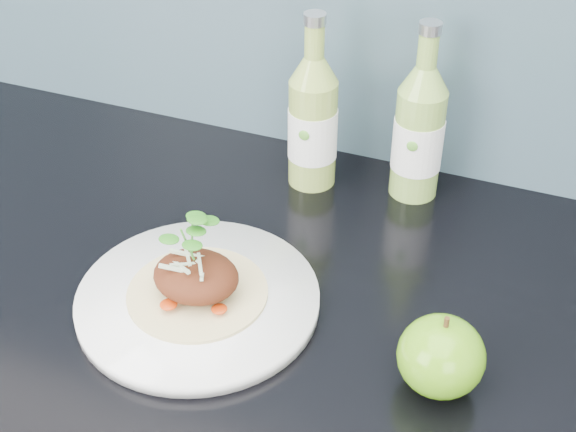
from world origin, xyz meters
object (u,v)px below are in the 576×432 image
dinner_plate (198,300)px  green_apple (441,356)px  cider_bottle_left (313,122)px  cider_bottle_right (419,132)px

dinner_plate → green_apple: green_apple is taller
cider_bottle_left → dinner_plate: bearing=-92.0°
green_apple → cider_bottle_left: bearing=129.2°
green_apple → cider_bottle_left: cider_bottle_left is taller
green_apple → cider_bottle_left: (-0.23, 0.29, 0.05)m
cider_bottle_right → cider_bottle_left: bearing=-144.7°
cider_bottle_right → green_apple: bearing=-46.6°
green_apple → cider_bottle_right: (-0.10, 0.31, 0.05)m
dinner_plate → cider_bottle_right: 0.35m
green_apple → cider_bottle_right: bearing=108.5°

